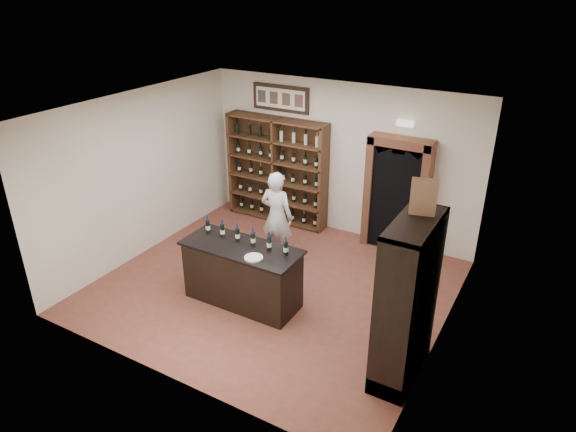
{
  "coord_description": "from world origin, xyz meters",
  "views": [
    {
      "loc": [
        3.83,
        -6.2,
        4.76
      ],
      "look_at": [
        0.11,
        0.3,
        1.22
      ],
      "focal_mm": 32.0,
      "sensor_mm": 36.0,
      "label": 1
    }
  ],
  "objects_px": {
    "wine_crate": "(424,197)",
    "counter_bottle_0": "(208,227)",
    "side_cabinet": "(407,325)",
    "shopkeeper": "(277,217)",
    "tasting_counter": "(242,275)",
    "wine_shelf": "(278,170)"
  },
  "relations": [
    {
      "from": "tasting_counter",
      "to": "shopkeeper",
      "type": "height_order",
      "value": "shopkeeper"
    },
    {
      "from": "side_cabinet",
      "to": "shopkeeper",
      "type": "distance_m",
      "value": 3.44
    },
    {
      "from": "counter_bottle_0",
      "to": "shopkeeper",
      "type": "distance_m",
      "value": 1.44
    },
    {
      "from": "tasting_counter",
      "to": "side_cabinet",
      "type": "relative_size",
      "value": 0.85
    },
    {
      "from": "wine_crate",
      "to": "counter_bottle_0",
      "type": "bearing_deg",
      "value": 162.56
    },
    {
      "from": "wine_shelf",
      "to": "side_cabinet",
      "type": "distance_m",
      "value": 5.02
    },
    {
      "from": "tasting_counter",
      "to": "counter_bottle_0",
      "type": "height_order",
      "value": "counter_bottle_0"
    },
    {
      "from": "shopkeeper",
      "to": "wine_crate",
      "type": "xyz_separation_m",
      "value": [
        2.92,
        -1.52,
        1.57
      ]
    },
    {
      "from": "tasting_counter",
      "to": "counter_bottle_0",
      "type": "distance_m",
      "value": 0.95
    },
    {
      "from": "wine_shelf",
      "to": "side_cabinet",
      "type": "xyz_separation_m",
      "value": [
        3.82,
        -3.23,
        -0.35
      ]
    },
    {
      "from": "tasting_counter",
      "to": "side_cabinet",
      "type": "distance_m",
      "value": 2.75
    },
    {
      "from": "wine_shelf",
      "to": "side_cabinet",
      "type": "relative_size",
      "value": 1.0
    },
    {
      "from": "tasting_counter",
      "to": "counter_bottle_0",
      "type": "bearing_deg",
      "value": 170.58
    },
    {
      "from": "wine_shelf",
      "to": "tasting_counter",
      "type": "relative_size",
      "value": 1.17
    },
    {
      "from": "side_cabinet",
      "to": "counter_bottle_0",
      "type": "bearing_deg",
      "value": 173.06
    },
    {
      "from": "wine_shelf",
      "to": "shopkeeper",
      "type": "xyz_separation_m",
      "value": [
        0.86,
        -1.48,
        -0.25
      ]
    },
    {
      "from": "side_cabinet",
      "to": "tasting_counter",
      "type": "bearing_deg",
      "value": 173.72
    },
    {
      "from": "counter_bottle_0",
      "to": "side_cabinet",
      "type": "relative_size",
      "value": 0.14
    },
    {
      "from": "side_cabinet",
      "to": "wine_crate",
      "type": "relative_size",
      "value": 5.13
    },
    {
      "from": "side_cabinet",
      "to": "shopkeeper",
      "type": "xyz_separation_m",
      "value": [
        -2.96,
        1.75,
        0.09
      ]
    },
    {
      "from": "wine_shelf",
      "to": "shopkeeper",
      "type": "relative_size",
      "value": 1.3
    },
    {
      "from": "shopkeeper",
      "to": "side_cabinet",
      "type": "bearing_deg",
      "value": 147.74
    }
  ]
}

